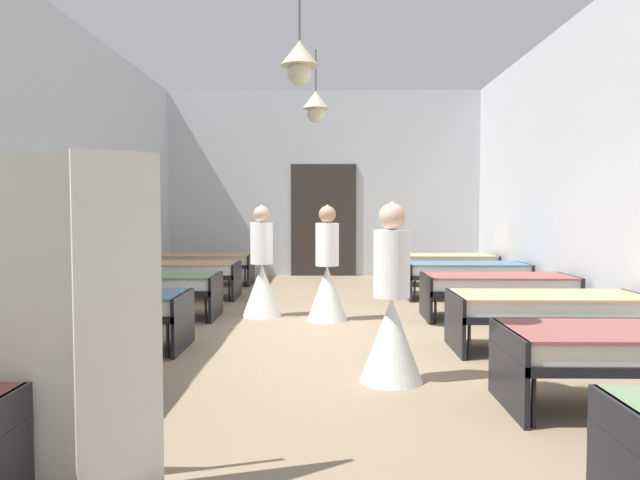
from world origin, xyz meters
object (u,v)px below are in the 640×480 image
Objects in this scene: bed_right_row_3 at (498,285)px; nurse_near_aisle at (327,279)px; bed_left_row_3 at (145,285)px; nurse_far_aisle at (391,318)px; bed_right_row_4 at (466,271)px; bed_left_row_5 at (202,261)px; bed_left_row_4 at (179,271)px; bed_right_row_5 at (444,262)px; bed_left_row_2 at (92,306)px; privacy_screen at (36,324)px; bed_right_row_2 at (548,307)px; nurse_mid_aisle at (262,277)px; bed_right_row_1 at (640,348)px.

nurse_near_aisle reaches higher than bed_right_row_3.
bed_left_row_3 and bed_right_row_3 have the same top height.
nurse_far_aisle is (2.92, -2.81, 0.09)m from bed_left_row_3.
bed_left_row_5 is at bearing 159.35° from bed_right_row_4.
bed_right_row_5 is at bearing 20.65° from bed_left_row_4.
privacy_screen reaches higher than bed_left_row_2.
bed_right_row_4 is 1.00× the size of bed_right_row_5.
nurse_far_aisle reaches higher than bed_left_row_4.
bed_right_row_2 is (4.60, 0.00, 0.00)m from bed_left_row_2.
privacy_screen reaches higher than nurse_far_aisle.
bed_left_row_4 is 1.28× the size of nurse_mid_aisle.
bed_right_row_3 and bed_right_row_5 have the same top height.
privacy_screen is (0.95, -8.20, 0.41)m from bed_left_row_5.
bed_right_row_3 is 2.22m from nurse_near_aisle.
nurse_mid_aisle is at bearing -65.42° from bed_left_row_5.
bed_left_row_5 is 1.12× the size of privacy_screen.
privacy_screen is at bearing -113.99° from bed_right_row_5.
bed_right_row_5 is 8.99m from privacy_screen.
bed_left_row_5 is at bearing 131.49° from bed_right_row_2.
privacy_screen reaches higher than bed_right_row_2.
nurse_near_aisle and nurse_far_aisle have the same top height.
bed_right_row_2 is at bearing -37.01° from bed_left_row_4.
nurse_mid_aisle is 0.87× the size of privacy_screen.
nurse_near_aisle is (2.39, -0.11, 0.09)m from bed_left_row_3.
bed_right_row_4 is (4.60, 1.73, 0.00)m from bed_left_row_3.
bed_right_row_4 is at bearing -20.65° from bed_left_row_5.
bed_left_row_5 is (0.00, 5.20, 0.00)m from bed_left_row_2.
privacy_screen reaches higher than bed_right_row_3.
bed_right_row_4 is (4.60, 0.00, 0.00)m from bed_left_row_4.
nurse_far_aisle is at bearing 27.04° from privacy_screen.
bed_right_row_3 is (0.00, 1.73, 0.00)m from bed_right_row_2.
nurse_far_aisle is (-1.68, -1.08, 0.09)m from bed_right_row_2.
bed_right_row_3 is at bearing -20.65° from bed_left_row_4.
bed_right_row_2 and bed_left_row_3 have the same top height.
nurse_far_aisle reaches higher than bed_right_row_2.
bed_left_row_4 is at bearing 142.99° from bed_right_row_2.
bed_left_row_3 and bed_left_row_5 have the same top height.
bed_left_row_2 is 1.73m from bed_left_row_3.
nurse_near_aisle is (2.39, -1.85, 0.09)m from bed_left_row_4.
privacy_screen is at bearing -160.83° from bed_right_row_1.
nurse_near_aisle is at bearing -2.75° from bed_left_row_3.
privacy_screen reaches higher than bed_right_row_1.
bed_right_row_2 and bed_right_row_3 have the same top height.
privacy_screen is (-1.44, -4.62, 0.32)m from nurse_near_aisle.
bed_right_row_3 is at bearing -53.09° from nurse_mid_aisle.
privacy_screen reaches higher than nurse_mid_aisle.
bed_left_row_3 and bed_left_row_4 have the same top height.
nurse_near_aisle is at bearing -37.77° from bed_left_row_4.
bed_right_row_1 and bed_right_row_2 have the same top height.
nurse_far_aisle reaches higher than bed_left_row_2.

